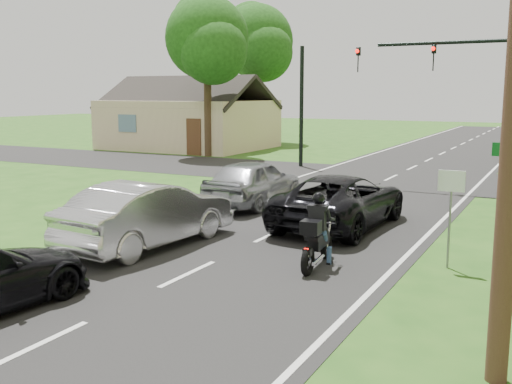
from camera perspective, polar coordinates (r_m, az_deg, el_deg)
ground at (r=12.65m, az=-6.50°, el=-7.81°), size 140.00×140.00×0.00m
road at (r=21.44m, az=8.59°, el=-0.67°), size 8.00×100.00×0.01m
cross_road at (r=27.12m, az=12.73°, el=1.33°), size 60.00×7.00×0.01m
motorcycle_rider at (r=12.94m, az=5.81°, el=-4.38°), size 0.55×1.93×1.66m
dark_suv at (r=16.94m, az=8.07°, el=-0.80°), size 2.66×5.40×1.47m
silver_sedan at (r=14.84m, az=-10.18°, el=-2.07°), size 2.11×4.99×1.60m
silver_suv at (r=19.98m, az=-0.23°, el=0.98°), size 1.88×4.58×1.56m
traffic_signal at (r=24.23m, az=19.61°, el=9.88°), size 6.38×0.44×6.00m
signal_pole_far at (r=30.46m, az=4.35°, el=8.06°), size 0.20×0.20×6.00m
sign_white at (r=13.31m, az=18.07°, el=-0.28°), size 0.55×0.07×2.12m
sign_green at (r=21.16m, az=22.25°, el=2.96°), size 0.55×0.07×2.12m
tree_left_near at (r=35.17m, az=-4.50°, el=14.01°), size 5.12×4.96×9.22m
tree_left_far at (r=44.84m, az=0.24°, el=13.83°), size 5.76×5.58×10.14m
house at (r=40.97m, az=-6.37°, el=6.67°), size 10.20×8.00×4.84m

